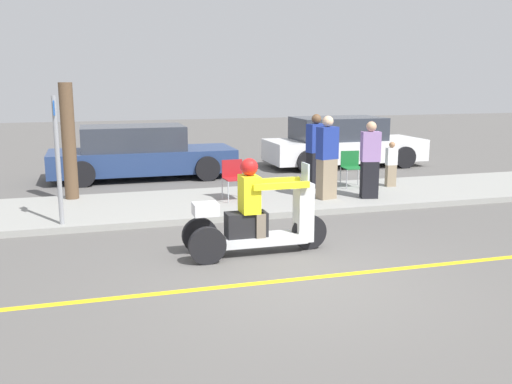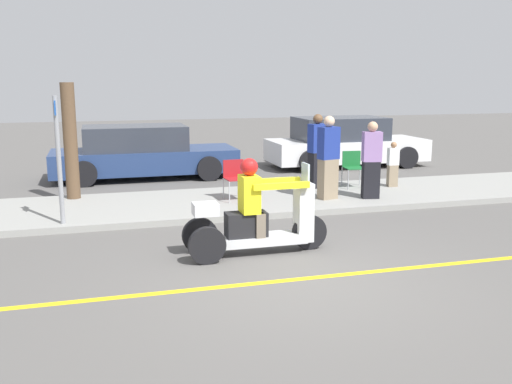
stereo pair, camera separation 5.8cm
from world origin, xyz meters
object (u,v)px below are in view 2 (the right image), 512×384
at_px(spectator_near_curb, 328,159).
at_px(parked_car_lot_left, 142,153).
at_px(spectator_with_child, 371,162).
at_px(spectator_far_back, 393,165).
at_px(parked_car_lot_center, 344,143).
at_px(folding_chair_set_back, 353,165).
at_px(folding_chair_curbside, 235,175).
at_px(motorcycle_trike, 256,220).
at_px(spectator_mid_group, 317,153).
at_px(tree_trunk, 70,141).
at_px(street_sign, 59,155).

relative_size(spectator_near_curb, parked_car_lot_left, 0.36).
relative_size(spectator_with_child, parked_car_lot_left, 0.34).
xyz_separation_m(spectator_far_back, parked_car_lot_center, (0.57, 3.91, 0.07)).
height_order(folding_chair_set_back, folding_chair_curbside, same).
bearing_deg(spectator_far_back, motorcycle_trike, -139.31).
distance_m(spectator_mid_group, folding_chair_curbside, 2.28).
distance_m(spectator_far_back, tree_trunk, 7.18).
height_order(motorcycle_trike, spectator_near_curb, spectator_near_curb).
xyz_separation_m(spectator_with_child, folding_chair_set_back, (0.21, 1.31, -0.27)).
distance_m(spectator_with_child, folding_chair_curbside, 2.86).
xyz_separation_m(spectator_mid_group, spectator_with_child, (0.64, -1.41, -0.04)).
bearing_deg(spectator_mid_group, folding_chair_set_back, -6.66).
xyz_separation_m(spectator_with_child, parked_car_lot_center, (1.67, 4.97, -0.20)).
height_order(folding_chair_curbside, parked_car_lot_left, parked_car_lot_left).
distance_m(motorcycle_trike, parked_car_lot_center, 9.13).
bearing_deg(parked_car_lot_left, spectator_far_back, -32.39).
relative_size(spectator_mid_group, parked_car_lot_center, 0.36).
bearing_deg(spectator_mid_group, folding_chair_curbside, -160.44).
distance_m(spectator_near_curb, tree_trunk, 5.35).
xyz_separation_m(motorcycle_trike, spectator_far_back, (4.37, 3.76, 0.09)).
xyz_separation_m(spectator_mid_group, parked_car_lot_center, (2.31, 3.56, -0.24)).
bearing_deg(folding_chair_curbside, spectator_near_curb, -13.86).
bearing_deg(motorcycle_trike, spectator_mid_group, 57.46).
xyz_separation_m(spectator_mid_group, folding_chair_curbside, (-2.12, -0.75, -0.31)).
xyz_separation_m(spectator_near_curb, tree_trunk, (-5.12, 1.51, 0.37)).
bearing_deg(spectator_far_back, folding_chair_curbside, -174.14).
bearing_deg(parked_car_lot_center, spectator_with_child, -108.56).
height_order(spectator_mid_group, parked_car_lot_left, spectator_mid_group).
height_order(motorcycle_trike, folding_chair_set_back, motorcycle_trike).
distance_m(spectator_mid_group, spectator_near_curb, 1.24).
relative_size(spectator_far_back, spectator_with_child, 0.65).
bearing_deg(folding_chair_set_back, folding_chair_curbside, -167.62).
relative_size(spectator_with_child, parked_car_lot_center, 0.34).
bearing_deg(tree_trunk, folding_chair_curbside, -17.91).
height_order(tree_trunk, street_sign, tree_trunk).
height_order(folding_chair_set_back, tree_trunk, tree_trunk).
bearing_deg(spectator_mid_group, spectator_far_back, -11.58).
bearing_deg(spectator_with_child, folding_chair_curbside, 166.67).
distance_m(parked_car_lot_center, street_sign, 9.54).
xyz_separation_m(folding_chair_curbside, street_sign, (-3.37, -1.15, 0.69)).
bearing_deg(spectator_near_curb, spectator_with_child, -12.21).
xyz_separation_m(spectator_with_child, folding_chair_curbside, (-2.77, 0.66, -0.27)).
relative_size(motorcycle_trike, spectator_mid_group, 1.30).
bearing_deg(spectator_mid_group, tree_trunk, 176.87).
height_order(spectator_with_child, street_sign, street_sign).
height_order(spectator_mid_group, folding_chair_curbside, spectator_mid_group).
bearing_deg(folding_chair_set_back, spectator_mid_group, 173.34).
relative_size(motorcycle_trike, street_sign, 1.00).
bearing_deg(folding_chair_set_back, motorcycle_trike, -130.94).
distance_m(spectator_mid_group, parked_car_lot_left, 4.84).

